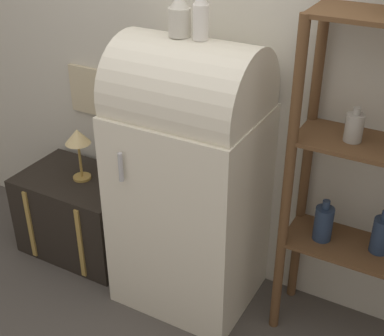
{
  "coord_description": "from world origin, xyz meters",
  "views": [
    {
      "loc": [
        1.19,
        -1.87,
        2.21
      ],
      "look_at": [
        0.01,
        0.25,
        0.84
      ],
      "focal_mm": 50.0,
      "sensor_mm": 36.0,
      "label": 1
    }
  ],
  "objects_px": {
    "vase_center": "(201,15)",
    "refrigerator": "(190,176)",
    "suitcase_trunk": "(81,213)",
    "vase_left": "(179,16)",
    "desk_lamp": "(78,140)"
  },
  "relations": [
    {
      "from": "desk_lamp",
      "to": "suitcase_trunk",
      "type": "bearing_deg",
      "value": -162.54
    },
    {
      "from": "suitcase_trunk",
      "to": "vase_center",
      "type": "bearing_deg",
      "value": -0.99
    },
    {
      "from": "vase_center",
      "to": "refrigerator",
      "type": "bearing_deg",
      "value": -178.86
    },
    {
      "from": "refrigerator",
      "to": "vase_center",
      "type": "bearing_deg",
      "value": 1.14
    },
    {
      "from": "vase_left",
      "to": "desk_lamp",
      "type": "distance_m",
      "value": 1.09
    },
    {
      "from": "refrigerator",
      "to": "desk_lamp",
      "type": "height_order",
      "value": "refrigerator"
    },
    {
      "from": "refrigerator",
      "to": "suitcase_trunk",
      "type": "height_order",
      "value": "refrigerator"
    },
    {
      "from": "vase_left",
      "to": "suitcase_trunk",
      "type": "bearing_deg",
      "value": 179.03
    },
    {
      "from": "desk_lamp",
      "to": "refrigerator",
      "type": "bearing_deg",
      "value": -1.99
    },
    {
      "from": "vase_center",
      "to": "suitcase_trunk",
      "type": "bearing_deg",
      "value": 179.01
    },
    {
      "from": "vase_left",
      "to": "vase_center",
      "type": "distance_m",
      "value": 0.11
    },
    {
      "from": "desk_lamp",
      "to": "vase_center",
      "type": "bearing_deg",
      "value": -1.77
    },
    {
      "from": "vase_left",
      "to": "vase_center",
      "type": "bearing_deg",
      "value": -1.15
    },
    {
      "from": "suitcase_trunk",
      "to": "vase_center",
      "type": "relative_size",
      "value": 3.01
    },
    {
      "from": "suitcase_trunk",
      "to": "desk_lamp",
      "type": "distance_m",
      "value": 0.53
    }
  ]
}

